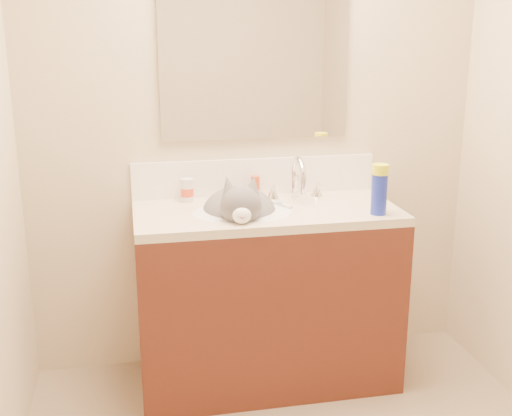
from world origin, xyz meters
name	(u,v)px	position (x,y,z in m)	size (l,w,h in m)	color
room_shell	(341,89)	(0.00, 0.00, 1.49)	(2.24, 2.54, 2.52)	beige
vanity_cabinet	(266,300)	(0.00, 0.97, 0.41)	(1.20, 0.55, 0.82)	#4F2015
counter_slab	(267,213)	(0.00, 0.97, 0.84)	(1.20, 0.55, 0.04)	beige
basin	(242,227)	(-0.12, 0.94, 0.79)	(0.45, 0.36, 0.14)	white
faucet	(297,182)	(0.18, 1.11, 0.95)	(0.28, 0.20, 0.21)	silver
cat	(240,213)	(-0.12, 0.97, 0.85)	(0.39, 0.50, 0.35)	#555355
backsplash	(255,177)	(0.00, 1.24, 0.95)	(1.20, 0.02, 0.18)	white
mirror	(255,53)	(0.00, 1.24, 1.54)	(0.90, 0.02, 0.80)	white
pill_bottle	(187,190)	(-0.34, 1.18, 0.91)	(0.06, 0.06, 0.11)	silver
pill_label	(187,192)	(-0.34, 1.18, 0.90)	(0.06, 0.06, 0.04)	#DB4424
silver_jar	(253,191)	(-0.02, 1.19, 0.89)	(0.05, 0.05, 0.06)	#B7B7BC
amber_bottle	(255,187)	(-0.01, 1.19, 0.91)	(0.04, 0.04, 0.10)	#C24116
toothbrush	(280,204)	(0.07, 1.02, 0.87)	(0.02, 0.15, 0.01)	silver
toothbrush_head	(280,204)	(0.07, 1.02, 0.87)	(0.01, 0.03, 0.01)	#6BA9E3
spray_can	(379,193)	(0.46, 0.79, 0.95)	(0.07, 0.07, 0.19)	#1827AE
spray_cap	(380,169)	(0.46, 0.79, 1.06)	(0.07, 0.07, 0.04)	yellow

